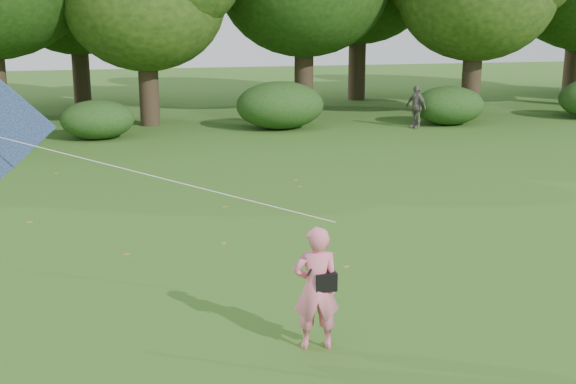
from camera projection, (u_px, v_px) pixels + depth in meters
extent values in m
plane|color=#265114|center=(337.00, 315.00, 11.18)|extent=(100.00, 100.00, 0.00)
imported|color=pink|center=(316.00, 288.00, 9.91)|extent=(0.69, 0.50, 1.77)
imported|color=slate|center=(416.00, 107.00, 28.75)|extent=(0.80, 1.08, 1.70)
cube|color=black|center=(325.00, 281.00, 9.88)|extent=(0.30, 0.20, 0.26)
cylinder|color=black|center=(317.00, 258.00, 9.76)|extent=(0.33, 0.14, 0.47)
cylinder|color=white|center=(149.00, 175.00, 9.89)|extent=(4.83, 1.85, 1.16)
cylinder|color=#3A2D1E|center=(149.00, 87.00, 29.26)|extent=(0.80, 0.80, 3.15)
ellipsoid|color=#1E3F11|center=(145.00, 2.00, 28.45)|extent=(6.40, 6.40, 5.44)
cylinder|color=#3A2D1E|center=(304.00, 73.00, 32.61)|extent=(0.86, 0.86, 3.67)
cylinder|color=#3A2D1E|center=(471.00, 77.00, 31.79)|extent=(0.83, 0.83, 3.43)
cylinder|color=#3A2D1E|center=(81.00, 69.00, 35.66)|extent=(0.84, 0.84, 3.50)
cylinder|color=#3A2D1E|center=(357.00, 61.00, 37.68)|extent=(0.90, 0.90, 4.02)
cylinder|color=#3A2D1E|center=(572.00, 61.00, 41.02)|extent=(0.85, 0.85, 3.57)
ellipsoid|color=#264919|center=(97.00, 120.00, 26.30)|extent=(2.66, 2.09, 1.42)
ellipsoid|color=#264919|center=(280.00, 105.00, 28.52)|extent=(3.50, 2.75, 1.88)
ellipsoid|color=#264919|center=(449.00, 106.00, 29.60)|extent=(2.94, 2.31, 1.58)
cube|color=olive|center=(225.00, 207.00, 17.34)|extent=(0.12, 0.08, 0.01)
cube|color=olive|center=(56.00, 173.00, 20.88)|extent=(0.13, 0.14, 0.01)
cube|color=olive|center=(224.00, 244.00, 14.60)|extent=(0.13, 0.14, 0.01)
cube|color=olive|center=(300.00, 187.00, 19.30)|extent=(0.14, 0.14, 0.01)
cube|color=olive|center=(346.00, 267.00, 13.28)|extent=(0.14, 0.13, 0.01)
cube|color=olive|center=(295.00, 180.00, 20.01)|extent=(0.14, 0.12, 0.01)
cube|color=olive|center=(30.00, 222.00, 16.09)|extent=(0.14, 0.11, 0.01)
cube|color=olive|center=(127.00, 254.00, 13.96)|extent=(0.14, 0.12, 0.01)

